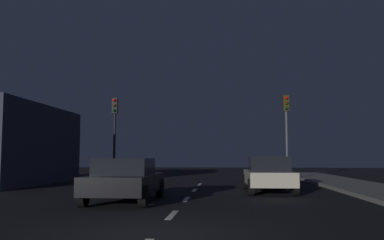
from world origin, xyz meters
name	(u,v)px	position (x,y,z in m)	size (l,w,h in m)	color
ground_plane	(188,197)	(0.00, 7.00, 0.00)	(80.00, 80.00, 0.00)	black
lane_stripe_second	(172,215)	(0.00, 2.60, 0.00)	(0.16, 1.60, 0.01)	silver
lane_stripe_third	(186,199)	(0.00, 6.40, 0.00)	(0.16, 1.60, 0.01)	silver
lane_stripe_fourth	(195,190)	(0.00, 10.20, 0.00)	(0.16, 1.60, 0.01)	silver
lane_stripe_fifth	(200,184)	(0.00, 14.00, 0.00)	(0.16, 1.60, 0.01)	silver
traffic_signal_left	(115,123)	(-5.14, 15.81, 3.44)	(0.32, 0.38, 4.91)	black
traffic_signal_right	(286,121)	(4.84, 15.81, 3.46)	(0.32, 0.38, 4.94)	#4C4C51
car_stopped_ahead	(268,174)	(3.10, 9.42, 0.74)	(1.89, 4.40, 1.46)	beige
car_adjacent_lane	(125,179)	(-1.89, 5.40, 0.72)	(2.01, 4.16, 1.41)	black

